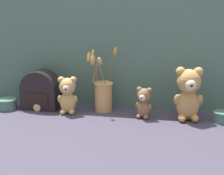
# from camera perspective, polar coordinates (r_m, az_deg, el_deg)

# --- Properties ---
(ground_plane) EXTENTS (4.00, 4.00, 0.00)m
(ground_plane) POSITION_cam_1_polar(r_m,az_deg,el_deg) (1.71, -0.13, -4.55)
(ground_plane) COLOR #3D3847
(backdrop_wall) EXTENTS (1.60, 0.02, 0.66)m
(backdrop_wall) POSITION_cam_1_polar(r_m,az_deg,el_deg) (1.80, 0.91, 7.15)
(backdrop_wall) COLOR #4C6B5B
(backdrop_wall) RESTS_ON ground
(teddy_bear_large) EXTENTS (0.14, 0.13, 0.25)m
(teddy_bear_large) POSITION_cam_1_polar(r_m,az_deg,el_deg) (1.64, 12.61, -0.86)
(teddy_bear_large) COLOR tan
(teddy_bear_large) RESTS_ON ground
(teddy_bear_medium) EXTENTS (0.10, 0.10, 0.19)m
(teddy_bear_medium) POSITION_cam_1_polar(r_m,az_deg,el_deg) (1.72, -7.41, -1.13)
(teddy_bear_medium) COLOR tan
(teddy_bear_medium) RESTS_ON ground
(teddy_bear_small) EXTENTS (0.08, 0.08, 0.15)m
(teddy_bear_small) POSITION_cam_1_polar(r_m,az_deg,el_deg) (1.65, 5.32, -2.42)
(teddy_bear_small) COLOR olive
(teddy_bear_small) RESTS_ON ground
(flower_vase) EXTENTS (0.16, 0.13, 0.33)m
(flower_vase) POSITION_cam_1_polar(r_m,az_deg,el_deg) (1.75, -1.51, -0.88)
(flower_vase) COLOR tan
(flower_vase) RESTS_ON ground
(vintage_radio) EXTENTS (0.19, 0.12, 0.20)m
(vintage_radio) POSITION_cam_1_polar(r_m,az_deg,el_deg) (1.83, -11.72, -0.75)
(vintage_radio) COLOR black
(vintage_radio) RESTS_ON ground
(decorative_tin_tall) EXTENTS (0.11, 0.11, 0.05)m
(decorative_tin_tall) POSITION_cam_1_polar(r_m,az_deg,el_deg) (1.88, -17.13, -2.61)
(decorative_tin_tall) COLOR #47705B
(decorative_tin_tall) RESTS_ON ground
(decorative_tin_short) EXTENTS (0.08, 0.08, 0.05)m
(decorative_tin_short) POSITION_cam_1_polar(r_m,az_deg,el_deg) (1.68, 17.85, -4.68)
(decorative_tin_short) COLOR #47705B
(decorative_tin_short) RESTS_ON ground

